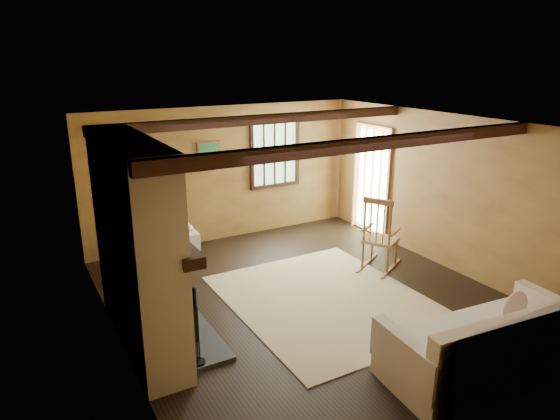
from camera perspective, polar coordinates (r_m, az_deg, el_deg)
ground at (r=7.05m, az=3.01°, el=-9.93°), size 5.50×5.50×0.00m
room_envelope at (r=6.80m, az=3.65°, el=3.73°), size 5.02×5.52×2.44m
fireplace at (r=5.81m, az=-15.80°, el=-4.82°), size 1.02×2.30×2.40m
rug at (r=7.00m, az=5.30°, el=-10.17°), size 2.50×3.00×0.01m
rocking_chair at (r=7.92m, az=11.32°, el=-3.17°), size 0.97×0.82×1.19m
sofa at (r=5.79m, az=22.68°, el=-14.37°), size 2.25×1.15×0.88m
firewood_pile at (r=8.43m, az=-16.76°, el=-5.19°), size 0.59×0.11×0.21m
laundry_basket at (r=8.77m, az=-10.98°, el=-3.54°), size 0.52×0.40×0.30m
basket_pillow at (r=8.69m, az=-11.07°, el=-2.07°), size 0.43×0.38×0.18m
armchair at (r=7.99m, az=-13.97°, el=-4.38°), size 0.98×0.99×0.69m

